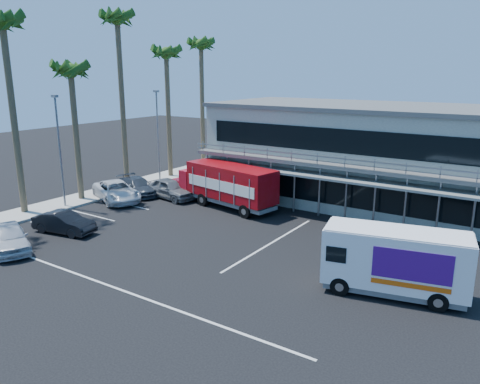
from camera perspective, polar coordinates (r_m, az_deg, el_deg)
The scene contains 17 objects.
ground at distance 25.99m, azimuth -3.38°, elevation -7.33°, with size 120.00×120.00×0.00m, color black.
building at distance 36.56m, azimuth 14.73°, elevation 4.58°, with size 22.40×12.00×7.30m.
curb_strip at distance 40.05m, azimuth -15.45°, elevation 0.13°, with size 3.00×32.00×0.16m, color #A5A399.
palm_b at distance 34.84m, azimuth -26.87°, elevation 16.73°, with size 2.80×2.80×13.75m.
palm_c at distance 36.94m, azimuth -19.90°, elevation 12.98°, with size 2.80×2.80×10.75m.
palm_d at distance 40.49m, azimuth -14.68°, elevation 18.51°, with size 2.80×2.80×14.75m.
palm_e at distance 43.56m, azimuth -8.96°, elevation 15.53°, with size 2.80×2.80×12.25m.
palm_f at distance 48.05m, azimuth -4.76°, elevation 16.61°, with size 2.80×2.80×13.25m.
light_pole_near at distance 35.57m, azimuth -21.14°, elevation 5.20°, with size 0.50×0.25×8.09m.
light_pole_far at distance 42.07m, azimuth -9.98°, elevation 7.24°, with size 0.50×0.25×8.09m.
red_truck at distance 34.02m, azimuth -1.87°, elevation 1.01°, with size 9.57×3.84×3.14m.
white_van at distance 21.81m, azimuth 18.37°, elevation -7.98°, with size 6.45×3.38×3.00m.
parked_car_a at distance 28.90m, azimuth -26.29°, elevation -5.00°, with size 1.78×4.41×1.50m, color silver.
parked_car_b at distance 30.69m, azimuth -20.67°, elevation -3.50°, with size 1.40×4.02×1.32m, color black.
parked_car_c at distance 37.04m, azimuth -14.83°, elevation 0.09°, with size 2.49×5.39×1.50m, color silver.
parked_car_d at distance 38.51m, azimuth -12.36°, elevation 0.68°, with size 1.92×4.71×1.37m, color #2C323B.
parked_car_e at distance 36.85m, azimuth -8.47°, elevation 0.41°, with size 1.86×4.61×1.57m, color slate.
Camera 1 is at (14.63, -19.20, 9.64)m, focal length 35.00 mm.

